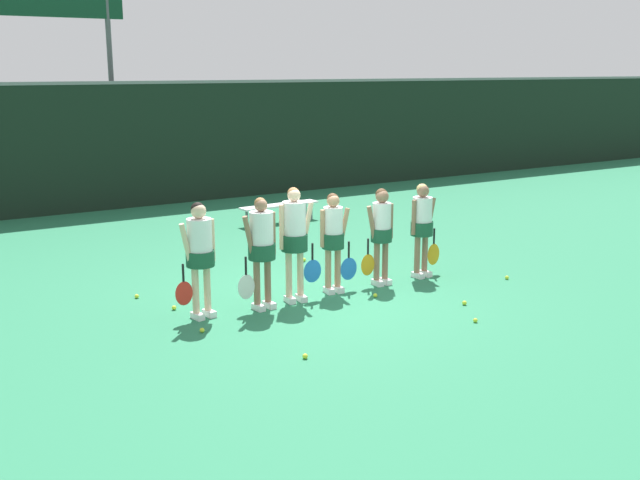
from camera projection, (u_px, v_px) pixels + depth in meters
ground_plane at (320, 296)px, 11.88m from camera, size 140.00×140.00×0.00m
fence_windscreen at (132, 145)px, 19.09m from camera, size 60.00×0.08×3.22m
scoreboard at (35, 8)px, 18.64m from camera, size 4.43×0.15×6.25m
bench_courtside at (280, 207)px, 17.44m from camera, size 2.00×0.48×0.43m
player_0 at (200, 250)px, 10.64m from camera, size 0.67×0.41×1.69m
player_1 at (261, 244)px, 11.04m from camera, size 0.67×0.41×1.69m
player_2 at (295, 234)px, 11.38m from camera, size 0.70×0.41×1.79m
player_3 at (333, 235)px, 11.88m from camera, size 0.65×0.36×1.62m
player_4 at (381, 229)px, 12.31m from camera, size 0.63×0.35×1.62m
player_5 at (422, 222)px, 12.78m from camera, size 0.65×0.38×1.63m
tennis_ball_0 at (202, 330)px, 10.23m from camera, size 0.07×0.07×0.07m
tennis_ball_1 at (137, 296)px, 11.75m from camera, size 0.07×0.07×0.07m
tennis_ball_2 at (174, 308)px, 11.18m from camera, size 0.07×0.07×0.07m
tennis_ball_3 at (375, 295)px, 11.80m from camera, size 0.07×0.07×0.07m
tennis_ball_4 at (464, 303)px, 11.42m from camera, size 0.07×0.07×0.07m
tennis_ball_5 at (304, 260)px, 13.98m from camera, size 0.07×0.07×0.07m
tennis_ball_6 at (289, 279)px, 12.72m from camera, size 0.06×0.06×0.06m
tennis_ball_7 at (317, 271)px, 13.21m from camera, size 0.07×0.07×0.07m
tennis_ball_8 at (475, 320)px, 10.63m from camera, size 0.06×0.06×0.06m
tennis_ball_9 at (507, 277)px, 12.80m from camera, size 0.07×0.07×0.07m
tennis_ball_10 at (305, 356)px, 9.31m from camera, size 0.07×0.07×0.07m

